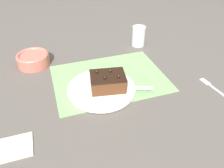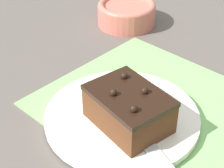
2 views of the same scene
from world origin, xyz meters
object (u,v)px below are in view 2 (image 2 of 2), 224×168
chocolate_cake (129,108)px  serving_knife (138,130)px  small_bowl (126,13)px  cake_plate (122,117)px

chocolate_cake → serving_knife: bearing=165.7°
small_bowl → cake_plate: bearing=130.2°
cake_plate → chocolate_cake: (-0.02, 0.01, 0.04)m
chocolate_cake → small_bowl: (0.26, -0.29, -0.02)m
cake_plate → small_bowl: size_ratio=1.84×
cake_plate → serving_knife: serving_knife is taller
cake_plate → small_bowl: small_bowl is taller
cake_plate → chocolate_cake: chocolate_cake is taller
chocolate_cake → cake_plate: bearing=-24.9°
small_bowl → serving_knife: bearing=133.8°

